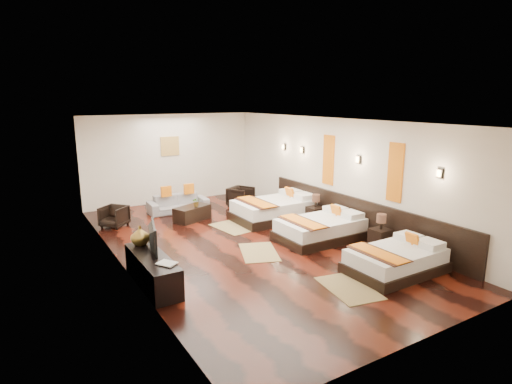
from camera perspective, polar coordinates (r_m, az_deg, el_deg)
floor at (r=9.79m, az=-1.63°, el=-6.95°), size 5.50×9.50×0.01m
ceiling at (r=9.23m, az=-1.74°, el=9.65°), size 5.50×9.50×0.01m
back_wall at (r=13.69m, az=-11.59°, el=4.49°), size 5.50×0.01×2.80m
left_wall at (r=8.43m, az=-18.16°, el=-0.89°), size 0.01×9.50×2.80m
right_wall at (r=11.00m, az=10.88°, el=2.57°), size 0.01×9.50×2.80m
headboard_panel at (r=10.62m, az=13.39°, el=-3.17°), size 0.08×6.60×0.90m
bed_near at (r=8.59m, az=18.57°, el=-8.74°), size 1.88×1.18×0.72m
bed_mid at (r=10.07m, az=8.85°, el=-4.93°), size 2.04×1.28×0.78m
bed_far at (r=11.57m, az=2.62°, el=-2.34°), size 2.23×1.40×0.85m
nightstand_a at (r=9.80m, az=16.54°, el=-5.77°), size 0.40×0.40×0.78m
nightstand_b at (r=11.36m, az=8.10°, el=-2.83°), size 0.40×0.40×0.78m
jute_mat_near at (r=7.76m, az=12.51°, el=-12.64°), size 0.95×1.31×0.01m
jute_mat_mid at (r=9.21m, az=0.40°, el=-8.19°), size 1.14×1.39×0.01m
jute_mat_far at (r=10.93m, az=-3.20°, el=-4.81°), size 0.90×1.29×0.01m
tv_console at (r=7.84m, az=-13.90°, el=-10.32°), size 0.50×1.80×0.55m
tv at (r=7.89m, az=-14.33°, el=-6.03°), size 0.34×0.90×0.52m
book at (r=7.22m, az=-12.63°, el=-9.79°), size 0.36×0.39×0.03m
figurine at (r=8.28m, az=-15.49°, el=-5.72°), size 0.42×0.42×0.37m
sofa at (r=12.55m, az=-10.54°, el=-1.53°), size 1.76×0.74×0.51m
armchair_left at (r=11.52m, az=-18.75°, el=-3.16°), size 0.84×0.84×0.55m
armchair_right at (r=12.91m, az=-2.08°, el=-0.67°), size 0.91×0.91×0.62m
coffee_table at (r=11.61m, az=-8.67°, el=-2.89°), size 1.11×0.83×0.40m
table_plant at (r=11.50m, az=-8.12°, el=-1.32°), size 0.26×0.23×0.26m
orange_panel_a at (r=9.64m, az=18.42°, el=2.55°), size 0.04×0.40×1.30m
orange_panel_b at (r=11.17m, az=9.83°, el=4.32°), size 0.04×0.40×1.30m
sconce_near at (r=8.93m, az=23.73°, el=2.35°), size 0.07×0.12×0.18m
sconce_mid at (r=10.33m, az=13.76°, el=4.32°), size 0.07×0.12×0.18m
sconce_far at (r=11.97m, az=6.31°, el=5.71°), size 0.07×0.12×0.18m
sconce_lounge at (r=12.69m, az=3.83°, el=6.15°), size 0.07×0.12×0.18m
gold_artwork at (r=13.62m, az=-11.63°, el=6.15°), size 0.60×0.04×0.60m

